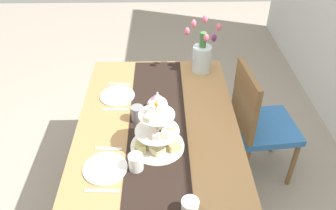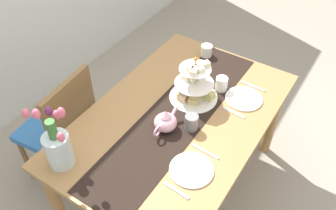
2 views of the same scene
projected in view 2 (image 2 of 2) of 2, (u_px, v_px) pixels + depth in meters
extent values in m
plane|color=gray|center=(175.00, 186.00, 2.61)|extent=(8.00, 8.00, 0.00)
cube|color=#A37747|center=(177.00, 117.00, 2.12)|extent=(1.51, 0.96, 0.03)
cylinder|color=#A37747|center=(273.00, 119.00, 2.63)|extent=(0.07, 0.07, 0.70)
cylinder|color=#A37747|center=(56.00, 203.00, 2.12)|extent=(0.07, 0.07, 0.70)
cylinder|color=#A37747|center=(178.00, 80.00, 2.95)|extent=(0.07, 0.07, 0.70)
cylinder|color=brown|center=(59.00, 126.00, 2.77)|extent=(0.04, 0.04, 0.41)
cylinder|color=brown|center=(26.00, 159.00, 2.54)|extent=(0.04, 0.04, 0.41)
cylinder|color=brown|center=(97.00, 142.00, 2.65)|extent=(0.04, 0.04, 0.41)
cylinder|color=brown|center=(66.00, 178.00, 2.42)|extent=(0.04, 0.04, 0.41)
cube|color=#3370B7|center=(56.00, 129.00, 2.44)|extent=(0.46, 0.46, 0.05)
cube|color=brown|center=(71.00, 112.00, 2.20)|extent=(0.42, 0.08, 0.45)
cube|color=black|center=(177.00, 115.00, 2.11)|extent=(1.47, 0.34, 0.00)
cylinder|color=beige|center=(194.00, 80.00, 2.13)|extent=(0.01, 0.01, 0.28)
cylinder|color=white|center=(193.00, 97.00, 2.22)|extent=(0.30, 0.30, 0.01)
cylinder|color=white|center=(194.00, 83.00, 2.14)|extent=(0.24, 0.24, 0.01)
cylinder|color=white|center=(195.00, 69.00, 2.07)|extent=(0.19, 0.19, 0.01)
cube|color=beige|center=(198.00, 89.00, 2.24)|extent=(0.09, 0.09, 0.04)
cube|color=#D8BB74|center=(184.00, 87.00, 2.25)|extent=(0.09, 0.08, 0.04)
cube|color=#DEB886|center=(183.00, 96.00, 2.19)|extent=(0.07, 0.06, 0.05)
cube|color=#D8CB7E|center=(194.00, 100.00, 2.17)|extent=(0.08, 0.08, 0.04)
cube|color=#D2CB78|center=(209.00, 95.00, 2.19)|extent=(0.06, 0.06, 0.05)
cube|color=beige|center=(199.00, 76.00, 2.16)|extent=(0.06, 0.05, 0.03)
cube|color=beige|center=(192.00, 74.00, 2.17)|extent=(0.06, 0.07, 0.03)
cube|color=beige|center=(186.00, 77.00, 2.15)|extent=(0.05, 0.06, 0.03)
cube|color=beige|center=(191.00, 68.00, 2.04)|extent=(0.06, 0.04, 0.03)
cube|color=#F3E5C9|center=(194.00, 72.00, 2.02)|extent=(0.06, 0.05, 0.03)
cube|color=#F4E7BD|center=(199.00, 68.00, 2.04)|extent=(0.06, 0.07, 0.03)
cube|color=beige|center=(205.00, 65.00, 2.07)|extent=(0.07, 0.06, 0.03)
sphere|color=orange|center=(196.00, 59.00, 2.02)|extent=(0.02, 0.02, 0.02)
ellipsoid|color=#E5A8BC|center=(165.00, 122.00, 1.99)|extent=(0.13, 0.13, 0.10)
cone|color=#E5A8BC|center=(165.00, 114.00, 1.95)|extent=(0.06, 0.06, 0.04)
cylinder|color=#E5A8BC|center=(174.00, 112.00, 2.04)|extent=(0.07, 0.02, 0.06)
torus|color=#E5A8BC|center=(157.00, 131.00, 1.95)|extent=(0.07, 0.01, 0.07)
cylinder|color=silver|center=(59.00, 150.00, 1.80)|extent=(0.13, 0.13, 0.19)
cylinder|color=#3D7538|center=(52.00, 130.00, 1.69)|extent=(0.05, 0.05, 0.12)
ellipsoid|color=#E5607A|center=(57.00, 115.00, 1.70)|extent=(0.04, 0.04, 0.06)
ellipsoid|color=#6B2860|center=(49.00, 111.00, 1.72)|extent=(0.04, 0.04, 0.06)
ellipsoid|color=#E5607A|center=(26.00, 113.00, 1.66)|extent=(0.04, 0.04, 0.06)
ellipsoid|color=#E5607A|center=(36.00, 114.00, 1.58)|extent=(0.04, 0.04, 0.06)
ellipsoid|color=#E5607A|center=(61.00, 137.00, 1.59)|extent=(0.04, 0.04, 0.06)
ellipsoid|color=#E5607A|center=(61.00, 112.00, 1.59)|extent=(0.04, 0.04, 0.06)
cylinder|color=white|center=(206.00, 51.00, 2.52)|extent=(0.08, 0.08, 0.08)
cylinder|color=white|center=(192.00, 170.00, 1.82)|extent=(0.23, 0.23, 0.01)
cube|color=silver|center=(176.00, 190.00, 1.73)|extent=(0.03, 0.15, 0.01)
cube|color=silver|center=(205.00, 151.00, 1.91)|extent=(0.02, 0.17, 0.01)
cylinder|color=white|center=(244.00, 99.00, 2.21)|extent=(0.23, 0.23, 0.01)
cube|color=silver|center=(234.00, 113.00, 2.12)|extent=(0.03, 0.15, 0.01)
cube|color=silver|center=(253.00, 86.00, 2.30)|extent=(0.02, 0.17, 0.01)
cylinder|color=slate|center=(191.00, 122.00, 2.00)|extent=(0.08, 0.08, 0.09)
cylinder|color=white|center=(221.00, 84.00, 2.25)|extent=(0.08, 0.08, 0.09)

